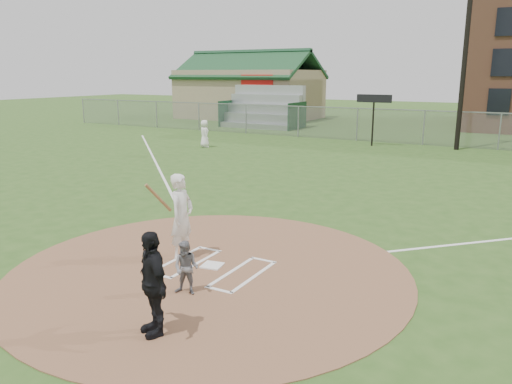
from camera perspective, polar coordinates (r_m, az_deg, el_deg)
The scene contains 14 objects.
ground at distance 10.71m, azimuth -5.30°, elevation -8.96°, with size 140.00×140.00×0.00m, color #2D501B.
dirt_circle at distance 10.70m, azimuth -5.30°, elevation -8.91°, with size 8.40×8.40×0.02m, color brown.
home_plate at distance 10.90m, azimuth -5.03°, elevation -8.35°, with size 0.42×0.42×0.03m, color white.
foul_line_third at distance 22.91m, azimuth -11.18°, elevation 2.91°, with size 0.10×24.00×0.01m, color white.
catcher at distance 9.48m, azimuth -7.97°, elevation -8.58°, with size 0.50×0.39×1.03m, color slate.
umpire at distance 8.08m, azimuth -11.75°, elevation -10.15°, with size 1.00×0.42×1.70m, color black.
ondeck_player at distance 28.48m, azimuth -5.91°, elevation 6.64°, with size 0.75×0.49×1.53m, color white.
batters_boxes at distance 10.81m, azimuth -4.85°, elevation -8.58°, with size 2.08×1.88×0.01m.
batter_at_plate at distance 11.19m, azimuth -8.51°, elevation -2.74°, with size 0.72×1.05×1.92m.
outfield_fence at distance 30.81m, azimuth 18.62°, elevation 6.99°, with size 56.08×0.08×2.03m.
bleachers at distance 39.16m, azimuth 0.70°, elevation 9.73°, with size 6.08×3.20×3.20m.
clubhouse at distance 47.48m, azimuth -0.70°, elevation 11.33°, with size 12.20×8.71×6.23m.
light_pole at distance 29.47m, azimuth 23.06°, elevation 17.30°, with size 1.20×0.30×12.22m.
scoreboard_sign at distance 29.53m, azimuth 13.32°, elevation 9.75°, with size 2.00×0.10×2.93m.
Camera 1 is at (5.67, -8.13, 4.05)m, focal length 35.00 mm.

